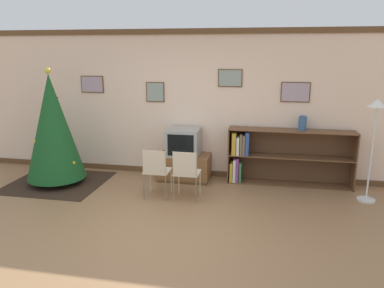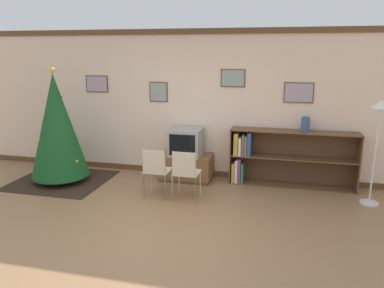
{
  "view_description": "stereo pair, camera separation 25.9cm",
  "coord_description": "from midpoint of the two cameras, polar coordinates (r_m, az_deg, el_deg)",
  "views": [
    {
      "loc": [
        1.36,
        -4.23,
        2.32
      ],
      "look_at": [
        0.26,
        1.37,
        0.89
      ],
      "focal_mm": 35.0,
      "sensor_mm": 36.0,
      "label": 1
    },
    {
      "loc": [
        1.61,
        -4.17,
        2.32
      ],
      "look_at": [
        0.26,
        1.37,
        0.89
      ],
      "focal_mm": 35.0,
      "sensor_mm": 36.0,
      "label": 2
    }
  ],
  "objects": [
    {
      "name": "ground_plane",
      "position": [
        5.03,
        -5.26,
        -13.52
      ],
      "size": [
        24.0,
        24.0,
        0.0
      ],
      "primitive_type": "plane",
      "color": "#936B47"
    },
    {
      "name": "wall_back",
      "position": [
        6.97,
        1.29,
        6.06
      ],
      "size": [
        8.77,
        0.11,
        2.7
      ],
      "color": "beige",
      "rests_on": "ground_plane"
    },
    {
      "name": "area_rug",
      "position": [
        7.26,
        -18.25,
        -5.29
      ],
      "size": [
        1.66,
        1.51,
        0.01
      ],
      "color": "#332319",
      "rests_on": "ground_plane"
    },
    {
      "name": "christmas_tree",
      "position": [
        7.0,
        -18.89,
        2.6
      ],
      "size": [
        1.02,
        1.02,
        2.04
      ],
      "color": "maroon",
      "rests_on": "area_rug"
    },
    {
      "name": "tv_console",
      "position": [
        6.9,
        0.17,
        -3.52
      ],
      "size": [
        0.95,
        0.55,
        0.47
      ],
      "color": "brown",
      "rests_on": "ground_plane"
    },
    {
      "name": "television",
      "position": [
        6.77,
        0.17,
        0.33
      ],
      "size": [
        0.57,
        0.54,
        0.49
      ],
      "color": "#9E9E99",
      "rests_on": "tv_console"
    },
    {
      "name": "folding_chair_left",
      "position": [
        6.01,
        -4.28,
        -3.91
      ],
      "size": [
        0.4,
        0.4,
        0.82
      ],
      "color": "beige",
      "rests_on": "ground_plane"
    },
    {
      "name": "folding_chair_right",
      "position": [
        5.88,
        0.27,
        -4.27
      ],
      "size": [
        0.4,
        0.4,
        0.82
      ],
      "color": "beige",
      "rests_on": "ground_plane"
    },
    {
      "name": "bookshelf",
      "position": [
        6.77,
        13.55,
        -1.95
      ],
      "size": [
        2.16,
        0.36,
        0.99
      ],
      "color": "brown",
      "rests_on": "ground_plane"
    },
    {
      "name": "vase",
      "position": [
        6.65,
        17.97,
        2.93
      ],
      "size": [
        0.14,
        0.14,
        0.25
      ],
      "color": "#335684",
      "rests_on": "bookshelf"
    },
    {
      "name": "standing_lamp",
      "position": [
        6.25,
        27.62,
        2.53
      ],
      "size": [
        0.28,
        0.28,
        1.62
      ],
      "color": "silver",
      "rests_on": "ground_plane"
    }
  ]
}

